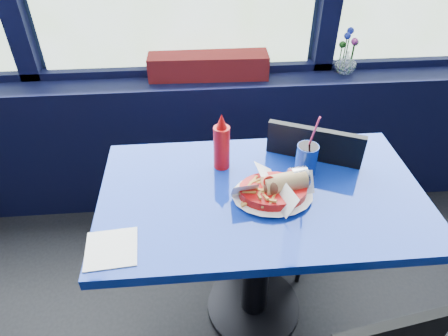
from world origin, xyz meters
The scene contains 9 objects.
window_sill centered at (0.00, 2.87, 0.40)m, with size 5.00×0.26×0.80m, color black.
near_table centered at (0.30, 2.00, 0.57)m, with size 1.20×0.70×0.75m.
chair_near_back centered at (0.49, 2.29, 0.51)m, with size 0.53×0.53×0.89m.
planter_box centered at (0.15, 2.89, 0.86)m, with size 0.63×0.16×0.13m, color maroon.
flower_vase centered at (0.89, 2.87, 0.87)m, with size 0.13×0.13×0.24m.
food_basket centered at (0.34, 1.97, 0.78)m, with size 0.30×0.30×0.10m.
ketchup_bottle centered at (0.16, 2.17, 0.86)m, with size 0.06×0.06×0.24m.
soda_cup centered at (0.48, 2.09, 0.82)m, with size 0.08×0.08×0.28m.
napkin centered at (-0.22, 1.77, 0.75)m, with size 0.16×0.16×0.00m, color white.
Camera 1 is at (0.06, 0.90, 1.73)m, focal length 32.00 mm.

